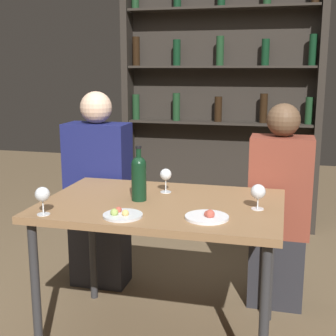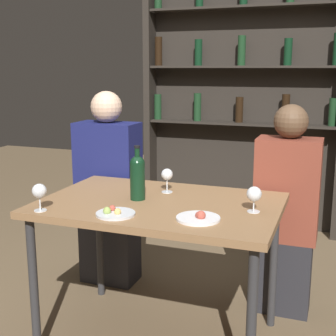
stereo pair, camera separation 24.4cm
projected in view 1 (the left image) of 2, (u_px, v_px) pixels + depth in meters
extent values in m
cube|color=olive|center=(162.00, 205.00, 2.37)|extent=(1.20, 0.81, 0.04)
cylinder|color=#2D2D30|center=(36.00, 294.00, 2.25)|extent=(0.04, 0.04, 0.73)
cylinder|color=#2D2D30|center=(264.00, 323.00, 1.99)|extent=(0.04, 0.04, 0.73)
cylinder|color=#2D2D30|center=(93.00, 243.00, 2.90)|extent=(0.04, 0.04, 0.73)
cylinder|color=#2D2D30|center=(270.00, 260.00, 2.64)|extent=(0.04, 0.04, 0.73)
cube|color=#28231E|center=(220.00, 112.00, 4.27)|extent=(1.71, 0.02, 2.08)
cube|color=#28231E|center=(128.00, 110.00, 4.38)|extent=(0.06, 0.18, 2.08)
cube|color=#28231E|center=(319.00, 115.00, 3.97)|extent=(0.06, 0.18, 2.08)
cube|color=#28231E|center=(218.00, 123.00, 4.19)|extent=(1.63, 0.18, 0.02)
cylinder|color=#19381E|center=(136.00, 107.00, 4.35)|extent=(0.07, 0.07, 0.23)
cylinder|color=#19381E|center=(176.00, 107.00, 4.25)|extent=(0.07, 0.07, 0.25)
cylinder|color=black|center=(218.00, 109.00, 4.16)|extent=(0.07, 0.07, 0.22)
cylinder|color=black|center=(264.00, 108.00, 4.07)|extent=(0.07, 0.07, 0.25)
cylinder|color=#19381E|center=(309.00, 111.00, 3.98)|extent=(0.07, 0.07, 0.23)
cube|color=#28231E|center=(220.00, 67.00, 4.09)|extent=(1.63, 0.18, 0.02)
cylinder|color=black|center=(136.00, 51.00, 4.24)|extent=(0.07, 0.07, 0.26)
cylinder|color=black|center=(177.00, 53.00, 4.15)|extent=(0.07, 0.07, 0.23)
cylinder|color=#19381E|center=(220.00, 51.00, 4.05)|extent=(0.07, 0.07, 0.25)
cylinder|color=black|center=(265.00, 52.00, 3.97)|extent=(0.07, 0.07, 0.22)
cylinder|color=black|center=(313.00, 50.00, 3.87)|extent=(0.07, 0.07, 0.25)
cube|color=#28231E|center=(221.00, 8.00, 3.98)|extent=(1.63, 0.18, 0.02)
cylinder|color=black|center=(139.00, 182.00, 2.37)|extent=(0.08, 0.08, 0.19)
sphere|color=black|center=(139.00, 164.00, 2.35)|extent=(0.08, 0.08, 0.08)
cylinder|color=black|center=(138.00, 156.00, 2.34)|extent=(0.03, 0.03, 0.08)
cylinder|color=black|center=(138.00, 147.00, 2.33)|extent=(0.03, 0.03, 0.01)
cylinder|color=silver|center=(166.00, 192.00, 2.54)|extent=(0.06, 0.06, 0.00)
cylinder|color=silver|center=(166.00, 185.00, 2.54)|extent=(0.01, 0.01, 0.08)
sphere|color=silver|center=(166.00, 174.00, 2.52)|extent=(0.06, 0.06, 0.06)
cylinder|color=silver|center=(44.00, 214.00, 2.16)|extent=(0.06, 0.06, 0.00)
cylinder|color=silver|center=(43.00, 206.00, 2.15)|extent=(0.01, 0.01, 0.07)
sphere|color=silver|center=(42.00, 194.00, 2.14)|extent=(0.07, 0.07, 0.07)
cylinder|color=silver|center=(257.00, 209.00, 2.24)|extent=(0.06, 0.06, 0.00)
cylinder|color=silver|center=(258.00, 202.00, 2.23)|extent=(0.01, 0.01, 0.06)
sphere|color=silver|center=(258.00, 192.00, 2.22)|extent=(0.07, 0.07, 0.07)
cylinder|color=white|center=(207.00, 217.00, 2.10)|extent=(0.20, 0.20, 0.01)
sphere|color=#B74C3D|center=(208.00, 214.00, 2.10)|extent=(0.03, 0.03, 0.03)
sphere|color=gold|center=(207.00, 214.00, 2.11)|extent=(0.02, 0.02, 0.02)
sphere|color=#B74C3D|center=(210.00, 214.00, 2.08)|extent=(0.04, 0.04, 0.04)
cylinder|color=silver|center=(123.00, 215.00, 2.13)|extent=(0.18, 0.18, 0.01)
sphere|color=#B74C3D|center=(119.00, 210.00, 2.16)|extent=(0.03, 0.03, 0.03)
sphere|color=gold|center=(115.00, 212.00, 2.14)|extent=(0.03, 0.03, 0.03)
sphere|color=#99B256|center=(114.00, 213.00, 2.11)|extent=(0.04, 0.04, 0.04)
sphere|color=#E5BC66|center=(125.00, 213.00, 2.11)|extent=(0.03, 0.03, 0.03)
cube|color=#26262B|center=(101.00, 251.00, 3.14)|extent=(0.36, 0.22, 0.45)
cube|color=navy|center=(98.00, 172.00, 3.03)|extent=(0.40, 0.22, 0.64)
sphere|color=beige|center=(96.00, 107.00, 2.94)|extent=(0.20, 0.20, 0.20)
cube|color=#26262B|center=(276.00, 269.00, 2.87)|extent=(0.32, 0.22, 0.45)
cube|color=brown|center=(280.00, 186.00, 2.76)|extent=(0.36, 0.22, 0.59)
sphere|color=brown|center=(284.00, 120.00, 2.68)|extent=(0.19, 0.19, 0.19)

